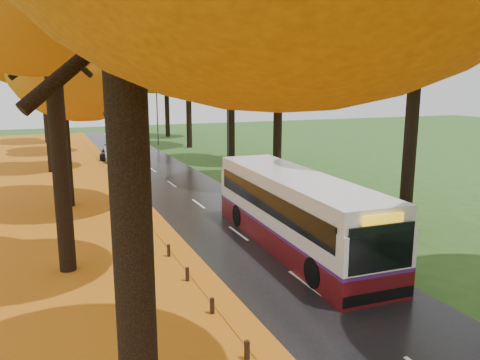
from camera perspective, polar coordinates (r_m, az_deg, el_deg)
road at (r=28.12m, az=-5.72°, el=-2.47°), size 6.50×90.00×0.04m
centre_line at (r=28.11m, az=-5.72°, el=-2.42°), size 0.12×90.00×0.01m
leaf_verge at (r=26.98m, az=-24.34°, el=-4.07°), size 12.00×90.00×0.02m
leaf_drift at (r=27.40m, az=-11.83°, el=-2.98°), size 0.90×90.00×0.01m
trees_left at (r=28.31m, az=-22.09°, el=16.28°), size 9.20×74.00×13.88m
trees_right at (r=32.00m, az=5.77°, el=16.66°), size 9.30×74.20×13.96m
streetlamp_mid at (r=33.37m, az=-1.93°, el=7.94°), size 2.45×0.18×8.00m
streetlamp_far at (r=54.46m, az=-10.36°, el=9.13°), size 2.45×0.18×8.00m
bus at (r=19.76m, az=6.70°, el=-3.59°), size 3.25×11.85×3.09m
car_white at (r=37.54m, az=-13.79°, el=1.79°), size 1.86×3.80×1.25m
car_silver at (r=44.03m, az=-15.35°, el=3.09°), size 1.53×3.82×1.23m
car_dark at (r=45.47m, az=-15.59°, el=3.27°), size 2.38×4.17×1.14m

